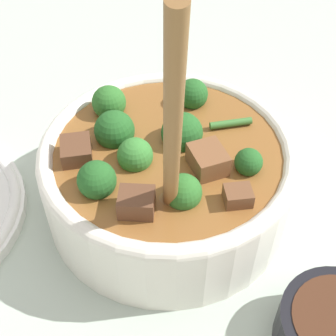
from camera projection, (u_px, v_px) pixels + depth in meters
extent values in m
plane|color=#ADBCAD|center=(168.00, 204.00, 0.49)|extent=(4.00, 4.00, 0.00)
cylinder|color=white|center=(168.00, 179.00, 0.46)|extent=(0.24, 0.24, 0.08)
torus|color=white|center=(168.00, 151.00, 0.44)|extent=(0.24, 0.24, 0.02)
cylinder|color=brown|center=(168.00, 167.00, 0.45)|extent=(0.22, 0.22, 0.05)
sphere|color=#235B23|center=(182.00, 133.00, 0.44)|extent=(0.04, 0.04, 0.04)
cylinder|color=#6B9956|center=(181.00, 155.00, 0.46)|extent=(0.01, 0.01, 0.02)
sphere|color=#2D6B28|center=(183.00, 192.00, 0.39)|extent=(0.03, 0.03, 0.03)
cylinder|color=#6B9956|center=(183.00, 210.00, 0.41)|extent=(0.01, 0.01, 0.01)
sphere|color=#235B23|center=(115.00, 130.00, 0.44)|extent=(0.04, 0.04, 0.04)
cylinder|color=#6B9956|center=(117.00, 152.00, 0.46)|extent=(0.01, 0.01, 0.02)
sphere|color=#235B23|center=(249.00, 160.00, 0.41)|extent=(0.03, 0.03, 0.03)
cylinder|color=#6B9956|center=(247.00, 174.00, 0.43)|extent=(0.01, 0.01, 0.01)
sphere|color=#2D6B28|center=(109.00, 102.00, 0.47)|extent=(0.03, 0.03, 0.03)
cylinder|color=#6B9956|center=(111.00, 122.00, 0.48)|extent=(0.01, 0.01, 0.02)
sphere|color=#387F33|center=(135.00, 155.00, 0.42)|extent=(0.03, 0.03, 0.03)
cylinder|color=#6B9956|center=(136.00, 174.00, 0.44)|extent=(0.01, 0.01, 0.01)
sphere|color=#235B23|center=(189.00, 93.00, 0.48)|extent=(0.03, 0.03, 0.03)
cylinder|color=#6B9956|center=(188.00, 111.00, 0.49)|extent=(0.01, 0.01, 0.01)
sphere|color=#235B23|center=(97.00, 180.00, 0.39)|extent=(0.03, 0.03, 0.03)
cylinder|color=#6B9956|center=(100.00, 199.00, 0.41)|extent=(0.01, 0.01, 0.02)
cube|color=brown|center=(208.00, 162.00, 0.41)|extent=(0.04, 0.04, 0.03)
cube|color=brown|center=(77.00, 153.00, 0.42)|extent=(0.04, 0.04, 0.02)
cube|color=brown|center=(238.00, 197.00, 0.39)|extent=(0.03, 0.03, 0.02)
cube|color=brown|center=(136.00, 204.00, 0.38)|extent=(0.03, 0.03, 0.02)
cylinder|color=#3D7533|center=(231.00, 123.00, 0.45)|extent=(0.04, 0.03, 0.01)
ellipsoid|color=brown|center=(170.00, 203.00, 0.40)|extent=(0.04, 0.03, 0.01)
cylinder|color=brown|center=(173.00, 135.00, 0.30)|extent=(0.04, 0.08, 0.22)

